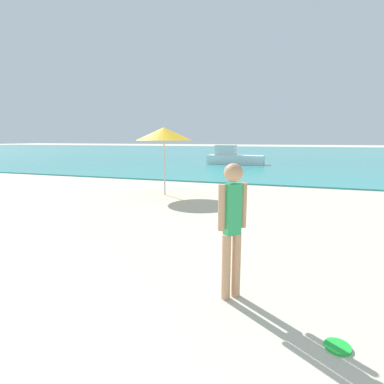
# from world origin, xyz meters

# --- Properties ---
(water) EXTENTS (160.00, 60.00, 0.06)m
(water) POSITION_xyz_m (0.00, 42.33, 0.03)
(water) COLOR teal
(water) RESTS_ON ground
(person_standing) EXTENTS (0.28, 0.27, 1.54)m
(person_standing) POSITION_xyz_m (1.96, 3.66, 0.88)
(person_standing) COLOR tan
(person_standing) RESTS_ON ground
(frisbee) EXTENTS (0.22, 0.22, 0.03)m
(frisbee) POSITION_xyz_m (3.02, 3.11, 0.01)
(frisbee) COLOR green
(frisbee) RESTS_ON ground
(boat_near) EXTENTS (3.92, 1.42, 1.31)m
(boat_near) POSITION_xyz_m (-1.45, 21.35, 0.51)
(boat_near) COLOR white
(boat_near) RESTS_ON water
(beach_umbrella) EXTENTS (1.79, 1.79, 2.15)m
(beach_umbrella) POSITION_xyz_m (-1.35, 9.31, 1.94)
(beach_umbrella) COLOR #B7B7BC
(beach_umbrella) RESTS_ON ground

